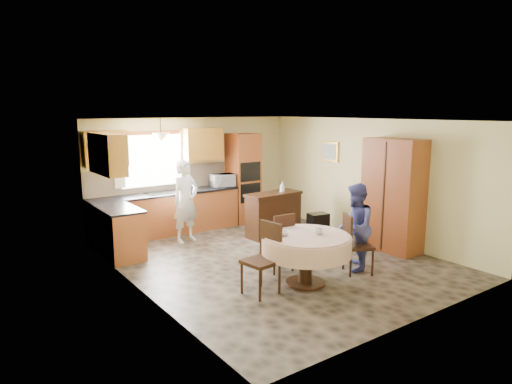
{
  "coord_description": "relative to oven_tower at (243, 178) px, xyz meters",
  "views": [
    {
      "loc": [
        -4.84,
        -6.28,
        2.69
      ],
      "look_at": [
        -0.17,
        0.3,
        1.22
      ],
      "focal_mm": 32.0,
      "sensor_mm": 36.0,
      "label": 1
    }
  ],
  "objects": [
    {
      "name": "wall_cab_side",
      "position": [
        -3.48,
        -0.89,
        0.85
      ],
      "size": [
        0.33,
        1.2,
        0.72
      ],
      "primitive_type": "cube",
      "color": "gold",
      "rests_on": "wall_left"
    },
    {
      "name": "floor",
      "position": [
        -1.15,
        -2.69,
        -1.06
      ],
      "size": [
        5.0,
        6.0,
        0.01
      ],
      "primitive_type": "cube",
      "color": "brown",
      "rests_on": "ground"
    },
    {
      "name": "chair_back",
      "position": [
        -1.43,
        -3.24,
        -0.51
      ],
      "size": [
        0.46,
        0.46,
        1.0
      ],
      "rotation": [
        0.0,
        0.0,
        3.07
      ],
      "color": "#381F0F",
      "rests_on": "floor"
    },
    {
      "name": "wall_cab_left",
      "position": [
        -3.2,
        0.15,
        0.85
      ],
      "size": [
        0.85,
        0.33,
        0.72
      ],
      "primitive_type": "cube",
      "color": "gold",
      "rests_on": "wall_back"
    },
    {
      "name": "oven_upper",
      "position": [
        0.0,
        -0.31,
        0.19
      ],
      "size": [
        0.56,
        0.01,
        0.45
      ],
      "primitive_type": "cube",
      "color": "black",
      "rests_on": "oven_tower"
    },
    {
      "name": "oven_tower",
      "position": [
        0.0,
        0.0,
        0.0
      ],
      "size": [
        0.66,
        0.62,
        2.12
      ],
      "primitive_type": "cube",
      "color": "#BD6632",
      "rests_on": "floor"
    },
    {
      "name": "cupboard",
      "position": [
        1.07,
        -3.53,
        0.01
      ],
      "size": [
        0.56,
        1.13,
        2.15
      ],
      "primitive_type": "cube",
      "color": "#BD6632",
      "rests_on": "floor"
    },
    {
      "name": "wall_back",
      "position": [
        -1.15,
        0.31,
        0.19
      ],
      "size": [
        5.0,
        0.02,
        2.5
      ],
      "primitive_type": "cube",
      "color": "beige",
      "rests_on": "floor"
    },
    {
      "name": "bowl_sideboard",
      "position": [
        -0.5,
        -1.44,
        -0.15
      ],
      "size": [
        0.27,
        0.27,
        0.05
      ],
      "primitive_type": "imported",
      "rotation": [
        0.0,
        0.0,
        0.32
      ],
      "color": "#B2B2B2",
      "rests_on": "sideboard"
    },
    {
      "name": "bowl_table",
      "position": [
        -1.78,
        -3.73,
        -0.23
      ],
      "size": [
        0.27,
        0.27,
        0.06
      ],
      "primitive_type": "imported",
      "rotation": [
        0.0,
        0.0,
        0.43
      ],
      "color": "#B2B2B2",
      "rests_on": "dining_table"
    },
    {
      "name": "sideboard",
      "position": [
        -0.19,
        -1.44,
        -0.62
      ],
      "size": [
        1.26,
        0.57,
        0.88
      ],
      "primitive_type": "cube",
      "rotation": [
        0.0,
        0.0,
        0.05
      ],
      "color": "#381F0F",
      "rests_on": "floor"
    },
    {
      "name": "wall_right",
      "position": [
        1.35,
        -2.69,
        0.19
      ],
      "size": [
        0.02,
        6.0,
        2.5
      ],
      "primitive_type": "cube",
      "color": "beige",
      "rests_on": "floor"
    },
    {
      "name": "counter_left",
      "position": [
        -3.35,
        -0.89,
        -0.16
      ],
      "size": [
        0.64,
        1.2,
        0.04
      ],
      "primitive_type": "cube",
      "color": "black",
      "rests_on": "base_cab_left"
    },
    {
      "name": "curtain_right",
      "position": [
        -1.4,
        0.24,
        0.59
      ],
      "size": [
        0.22,
        0.02,
        1.15
      ],
      "primitive_type": "cube",
      "color": "white",
      "rests_on": "wall_back"
    },
    {
      "name": "wall_cab_right",
      "position": [
        -1.0,
        0.15,
        0.85
      ],
      "size": [
        0.9,
        0.33,
        0.72
      ],
      "primitive_type": "cube",
      "color": "gold",
      "rests_on": "wall_back"
    },
    {
      "name": "bottle_sideboard",
      "position": [
        0.05,
        -1.44,
        -0.04
      ],
      "size": [
        0.12,
        0.12,
        0.27
      ],
      "primitive_type": "imported",
      "rotation": [
        0.0,
        0.0,
        0.13
      ],
      "color": "silver",
      "rests_on": "sideboard"
    },
    {
      "name": "pendant",
      "position": [
        -2.15,
        -0.19,
        1.06
      ],
      "size": [
        0.36,
        0.36,
        0.18
      ],
      "primitive_type": "cone",
      "rotation": [
        3.14,
        0.0,
        0.0
      ],
      "color": "beige",
      "rests_on": "ceiling"
    },
    {
      "name": "backsplash",
      "position": [
        -2.0,
        0.3,
        0.12
      ],
      "size": [
        3.3,
        0.02,
        0.55
      ],
      "primitive_type": "cube",
      "color": "#CEB191",
      "rests_on": "wall_back"
    },
    {
      "name": "curtain_left",
      "position": [
        -2.9,
        0.24,
        0.59
      ],
      "size": [
        0.22,
        0.02,
        1.15
      ],
      "primitive_type": "cube",
      "color": "white",
      "rests_on": "wall_back"
    },
    {
      "name": "microwave",
      "position": [
        -0.6,
        -0.04,
        0.01
      ],
      "size": [
        0.56,
        0.41,
        0.29
      ],
      "primitive_type": "imported",
      "rotation": [
        0.0,
        0.0,
        -0.11
      ],
      "color": "silver",
      "rests_on": "counter_back"
    },
    {
      "name": "window",
      "position": [
        -2.15,
        0.29,
        0.54
      ],
      "size": [
        1.4,
        0.03,
        1.1
      ],
      "primitive_type": "cube",
      "color": "white",
      "rests_on": "wall_back"
    },
    {
      "name": "base_cab_left",
      "position": [
        -3.35,
        -0.89,
        -0.62
      ],
      "size": [
        0.6,
        1.2,
        0.88
      ],
      "primitive_type": "cube",
      "color": "#BD6632",
      "rests_on": "floor"
    },
    {
      "name": "space_heater",
      "position": [
        0.41,
        -2.19,
        -0.78
      ],
      "size": [
        0.44,
        0.34,
        0.55
      ],
      "primitive_type": "cube",
      "rotation": [
        0.0,
        0.0,
        -0.15
      ],
      "color": "black",
      "rests_on": "floor"
    },
    {
      "name": "chair_left",
      "position": [
        -2.17,
        -3.81,
        -0.48
      ],
      "size": [
        0.51,
        0.51,
        1.06
      ],
      "rotation": [
        0.0,
        0.0,
        -1.44
      ],
      "color": "#381F0F",
      "rests_on": "floor"
    },
    {
      "name": "framed_picture",
      "position": [
        1.32,
        -1.54,
        0.68
      ],
      "size": [
        0.06,
        0.54,
        0.45
      ],
      "color": "gold",
      "rests_on": "wall_right"
    },
    {
      "name": "counter_back",
      "position": [
        -2.0,
        0.01,
        -0.16
      ],
      "size": [
        3.3,
        0.64,
        0.04
      ],
      "primitive_type": "cube",
      "color": "black",
      "rests_on": "base_cab_back"
    },
    {
      "name": "ceiling",
      "position": [
        -1.15,
        -2.69,
        1.44
      ],
      "size": [
        5.0,
        6.0,
        0.01
      ],
      "primitive_type": "cube",
      "color": "white",
      "rests_on": "wall_back"
    },
    {
      "name": "oven_lower",
      "position": [
        0.0,
        -0.31,
        -0.31
      ],
      "size": [
        0.56,
        0.01,
        0.45
      ],
      "primitive_type": "cube",
      "color": "black",
      "rests_on": "oven_tower"
    },
    {
      "name": "dining_table",
      "position": [
        -1.46,
        -3.91,
        -0.44
      ],
      "size": [
        1.39,
        1.39,
        0.79
      ],
      "color": "#381F0F",
      "rests_on": "floor"
    },
    {
      "name": "base_cab_back",
      "position": [
        -2.0,
        0.01,
        -0.62
      ],
      "size": [
        3.3,
        0.6,
        0.88
      ],
      "primitive_type": "cube",
      "color": "#BD6632",
      "rests_on": "floor"
    },
    {
      "name": "wall_left",
      "position": [
        -3.65,
        -2.69,
        0.19
      ],
      "size": [
        0.02,
        6.0,
        2.5
      ],
      "primitive_type": "cube",
      "color": "beige",
      "rests_on": "floor"
    },
    {
      "name": "chair_right",
      "position": [
        -0.49,
        -4.0,
        -0.51
      ],
      "size": [
        0.58,
        0.58,
        1.0
      ],
      "rotation": [
        0.0,
        0.0,
        1.08
      ],
      "color": "#381F0F",
      "rests_on": "floor"
    },
    {
      "name": "cup_table",
      "position": [
        -1.29,
        -4.01,
        -0.22
      ],
      "size": [
        0.16,
        0.16,
        0.1
      ],
      "primitive_type": "imported",
      "rotation": [
        0.0,
        0.0,
        0.36
      ],
      "color": "#B2B2B2",
      "rests_on": "dining_table"
    },
    {
      "name": "wall_front",
      "position": [
        -1.15,
        -5.69,
        0.19
      ],
      "size": [
        5.0,
        0.02,
        2.5
      ],
      "primitive_type": "cube",
      "color": "beige",
      "rests_on": "floor"
    },
    {
      "name": "person_dining",
      "position": [
        -0.35,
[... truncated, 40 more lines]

